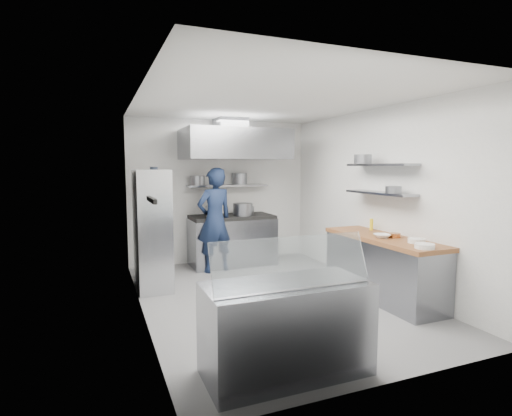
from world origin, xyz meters
name	(u,v)px	position (x,y,z in m)	size (l,w,h in m)	color
floor	(271,297)	(0.00, 0.00, 0.00)	(5.00, 5.00, 0.00)	slate
ceiling	(272,101)	(0.00, 0.00, 2.80)	(5.00, 5.00, 0.00)	silver
wall_back	(221,191)	(0.00, 2.50, 1.40)	(3.60, 0.02, 2.80)	white
wall_front	(393,226)	(0.00, -2.50, 1.40)	(3.60, 0.02, 2.80)	white
wall_left	(141,206)	(-1.80, 0.00, 1.40)	(5.00, 0.02, 2.80)	white
wall_right	(375,198)	(1.80, 0.00, 1.40)	(5.00, 0.02, 2.80)	white
gas_range	(232,241)	(0.10, 2.10, 0.45)	(1.60, 0.80, 0.90)	gray
cooktop	(232,217)	(0.10, 2.10, 0.93)	(1.57, 0.78, 0.06)	black
stock_pot_left	(214,211)	(-0.27, 2.05, 1.06)	(0.31, 0.31, 0.20)	slate
stock_pot_mid	(243,209)	(0.28, 1.96, 1.08)	(0.37, 0.37, 0.24)	slate
stock_pot_right	(248,211)	(0.41, 2.05, 1.04)	(0.25, 0.25, 0.16)	slate
over_range_shelf	(228,186)	(0.10, 2.34, 1.52)	(1.60, 0.30, 0.04)	gray
shelf_pot_a	(197,180)	(-0.51, 2.34, 1.63)	(0.28, 0.28, 0.18)	slate
shelf_pot_b	(240,179)	(0.36, 2.38, 1.65)	(0.30, 0.30, 0.22)	slate
extractor_hood	(234,145)	(0.10, 1.93, 2.30)	(1.90, 1.15, 0.55)	gray
hood_duct	(230,125)	(0.10, 2.15, 2.68)	(0.55, 0.55, 0.24)	slate
red_firebox	(157,192)	(-1.25, 2.44, 1.42)	(0.22, 0.10, 0.26)	#A7150D
chef	(215,220)	(-0.35, 1.71, 0.94)	(0.68, 0.45, 1.88)	#14203D
wire_rack	(152,230)	(-1.53, 1.10, 0.93)	(0.50, 0.90, 1.85)	silver
rack_bin_a	(153,238)	(-1.53, 1.03, 0.80)	(0.14, 0.18, 0.16)	white
rack_bin_b	(149,204)	(-1.53, 1.39, 1.30)	(0.15, 0.20, 0.17)	yellow
rack_jar	(154,173)	(-1.48, 1.09, 1.80)	(0.12, 0.12, 0.18)	black
knife_strip	(152,200)	(-1.78, -0.90, 1.55)	(0.04, 0.55, 0.05)	black
prep_counter_base	(382,269)	(1.48, -0.60, 0.42)	(0.62, 2.00, 0.84)	gray
prep_counter_top	(383,238)	(1.48, -0.60, 0.87)	(0.65, 2.04, 0.06)	brown
plate_stack_a	(425,246)	(1.39, -1.47, 0.93)	(0.24, 0.24, 0.06)	white
plate_stack_b	(417,241)	(1.56, -1.16, 0.93)	(0.22, 0.22, 0.06)	white
copper_pan	(395,235)	(1.57, -0.73, 0.93)	(0.16, 0.16, 0.06)	#B66933
squeeze_bottle	(371,224)	(1.68, -0.07, 0.99)	(0.05, 0.05, 0.18)	yellow
mixing_bowl	(382,236)	(1.38, -0.69, 0.93)	(0.23, 0.23, 0.06)	white
wall_shelf_lower	(380,193)	(1.64, -0.30, 1.50)	(0.30, 1.30, 0.04)	gray
wall_shelf_upper	(381,165)	(1.64, -0.30, 1.92)	(0.30, 1.30, 0.04)	gray
shelf_pot_c	(393,190)	(1.59, -0.65, 1.57)	(0.22, 0.22, 0.10)	slate
shelf_pot_d	(363,159)	(1.53, -0.01, 2.01)	(0.27, 0.27, 0.14)	slate
display_case	(286,328)	(-0.75, -2.00, 0.42)	(1.50, 0.70, 0.85)	gray
display_glass	(293,262)	(-0.75, -2.12, 1.07)	(1.47, 0.02, 0.45)	silver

